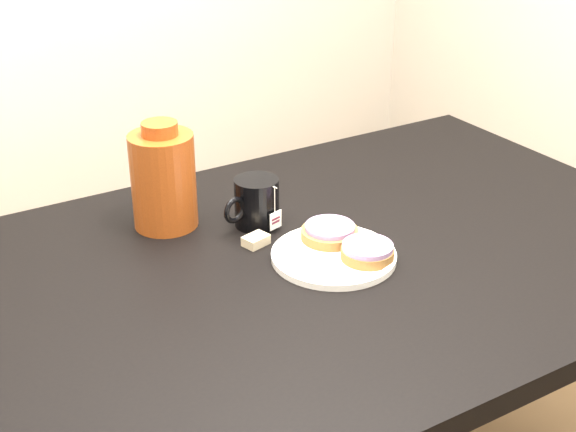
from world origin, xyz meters
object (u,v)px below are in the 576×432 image
Objects in this scene: mug at (256,202)px; teabag_pouch at (256,240)px; bagel_front at (367,251)px; bagel_back at (330,232)px; plate at (334,255)px; bagel_package at (163,179)px; table at (318,294)px.

mug reaches higher than teabag_pouch.
teabag_pouch is (-0.13, 0.16, -0.02)m from bagel_front.
bagel_front is at bearing -80.96° from bagel_back.
plate is 1.07× the size of bagel_package.
teabag_pouch is at bearing 149.48° from bagel_back.
teabag_pouch reaches higher than plate.
mug is (-0.05, 0.18, 0.04)m from plate.
mug reaches higher than table.
table is at bearing -93.15° from mug.
bagel_package is (-0.20, 0.28, 0.09)m from plate.
teabag_pouch is at bearing 130.85° from table.
teabag_pouch is (-0.04, -0.07, -0.04)m from mug.
bagel_front reaches higher than teabag_pouch.
bagel_front is 0.25m from mug.
bagel_back is 0.16m from mug.
plate is at bearing -54.50° from bagel_package.
bagel_front is at bearing -85.37° from mug.
plate is 0.35m from bagel_package.
bagel_package is at bearing 131.01° from mug.
bagel_back is 0.85× the size of mug.
mug is 0.09m from teabag_pouch.
bagel_front is (0.05, -0.07, 0.11)m from table.
plate is 1.93× the size of bagel_back.
bagel_front is at bearing -51.21° from teabag_pouch.
bagel_back is 0.32m from bagel_package.
bagel_back and bagel_front have the same top height.
bagel_package is at bearing 134.10° from bagel_back.
mug is at bearing 105.69° from plate.
bagel_package is at bearing 123.45° from teabag_pouch.
mug is at bearing 119.01° from bagel_back.
table is 31.11× the size of teabag_pouch.
plate is at bearing -62.98° from table.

